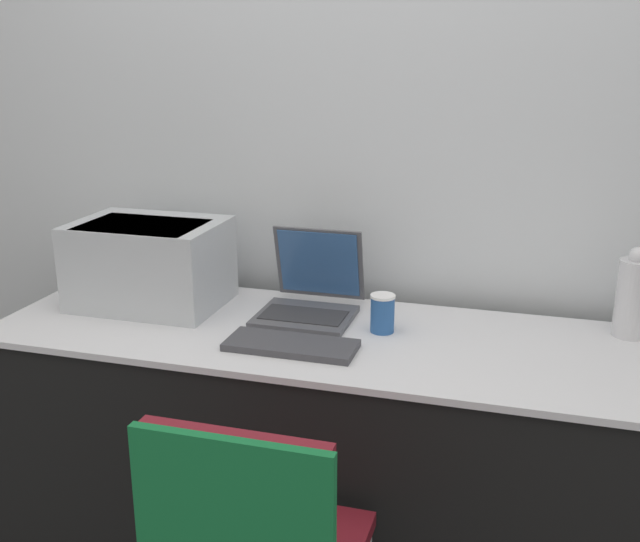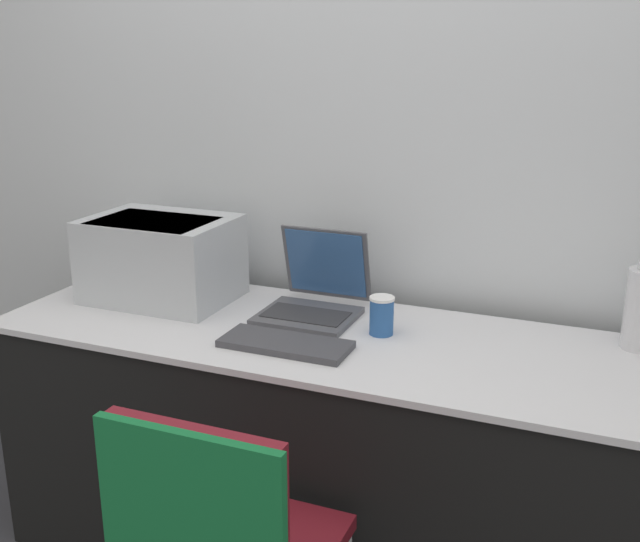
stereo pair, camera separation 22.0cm
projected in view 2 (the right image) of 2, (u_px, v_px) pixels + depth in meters
The scene contains 6 objects.
wall_back at pixel (375, 141), 2.46m from camera, with size 8.00×0.05×2.60m.
table at pixel (324, 450), 2.33m from camera, with size 2.01×0.67×0.78m.
printer at pixel (161, 256), 2.48m from camera, with size 0.47×0.34×0.28m.
laptop_left at pixel (314, 296), 2.37m from camera, with size 0.29×0.32×0.26m.
external_keyboard at pixel (286, 344), 2.11m from camera, with size 0.37×0.15×0.02m.
coffee_cup at pixel (382, 315), 2.20m from camera, with size 0.07×0.07×0.12m.
Camera 2 is at (0.77, -1.60, 1.60)m, focal length 42.00 mm.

